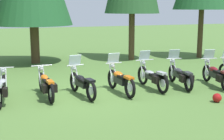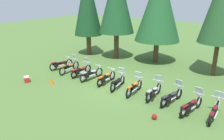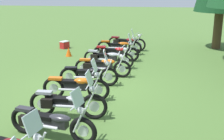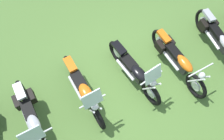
% 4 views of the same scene
% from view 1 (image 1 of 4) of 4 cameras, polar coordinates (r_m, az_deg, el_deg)
% --- Properties ---
extents(ground_plane, '(80.00, 80.00, 0.00)m').
position_cam_1_polar(ground_plane, '(11.30, -5.12, -4.47)').
color(ground_plane, '#4C7033').
extents(motorcycle_3, '(0.80, 2.35, 1.02)m').
position_cam_1_polar(motorcycle_3, '(10.93, -19.00, -3.07)').
color(motorcycle_3, black).
rests_on(motorcycle_3, ground_plane).
extents(motorcycle_4, '(0.73, 2.31, 1.01)m').
position_cam_1_polar(motorcycle_4, '(11.07, -11.62, -2.51)').
color(motorcycle_4, black).
rests_on(motorcycle_4, ground_plane).
extents(motorcycle_5, '(0.63, 2.18, 1.37)m').
position_cam_1_polar(motorcycle_5, '(11.10, -5.38, -2.27)').
color(motorcycle_5, black).
rests_on(motorcycle_5, ground_plane).
extents(motorcycle_6, '(0.64, 2.22, 1.37)m').
position_cam_1_polar(motorcycle_6, '(11.44, 1.47, -1.75)').
color(motorcycle_6, black).
rests_on(motorcycle_6, ground_plane).
extents(motorcycle_7, '(0.76, 2.25, 1.39)m').
position_cam_1_polar(motorcycle_7, '(12.09, 7.21, -1.20)').
color(motorcycle_7, black).
rests_on(motorcycle_7, ground_plane).
extents(motorcycle_8, '(0.84, 2.34, 1.36)m').
position_cam_1_polar(motorcycle_8, '(12.66, 12.05, -0.88)').
color(motorcycle_8, black).
rests_on(motorcycle_8, ground_plane).
extents(motorcycle_9, '(0.88, 2.29, 1.36)m').
position_cam_1_polar(motorcycle_9, '(13.06, 18.04, -0.76)').
color(motorcycle_9, black).
rests_on(motorcycle_9, ground_plane).
extents(dropped_helmet, '(0.30, 0.30, 0.30)m').
position_cam_1_polar(dropped_helmet, '(10.93, 18.16, -4.71)').
color(dropped_helmet, maroon).
rests_on(dropped_helmet, ground_plane).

